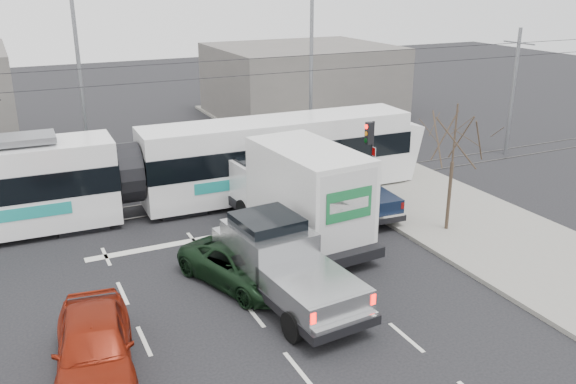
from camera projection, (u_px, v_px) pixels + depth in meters
name	position (u px, v px, depth m)	size (l,w,h in m)	color
ground	(304.00, 302.00, 18.98)	(120.00, 120.00, 0.00)	black
sidewalk_right	(520.00, 247.00, 22.61)	(6.00, 60.00, 0.15)	gray
rails	(204.00, 201.00, 27.48)	(60.00, 1.60, 0.03)	#33302D
building_right	(302.00, 81.00, 43.42)	(12.00, 10.00, 5.00)	#625C59
bare_tree	(454.00, 139.00, 22.93)	(2.40, 2.40, 5.00)	#47382B
traffic_signal	(370.00, 145.00, 26.22)	(0.44, 0.44, 3.60)	black
street_lamp_near	(308.00, 66.00, 32.14)	(2.38, 0.25, 9.00)	slate
street_lamp_far	(76.00, 75.00, 29.17)	(2.38, 0.25, 9.00)	slate
catenary	(199.00, 117.00, 26.19)	(60.00, 0.20, 7.00)	black
tram	(127.00, 174.00, 25.07)	(26.07, 3.30, 5.31)	white
silver_pickup	(280.00, 260.00, 19.11)	(2.80, 6.72, 2.38)	black
box_truck	(299.00, 193.00, 23.01)	(3.11, 7.70, 3.77)	black
navy_pickup	(355.00, 188.00, 26.06)	(2.13, 4.95, 2.04)	black
green_car	(241.00, 266.00, 19.93)	(2.15, 4.66, 1.29)	black
red_car	(94.00, 346.00, 15.32)	(1.93, 4.79, 1.63)	maroon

